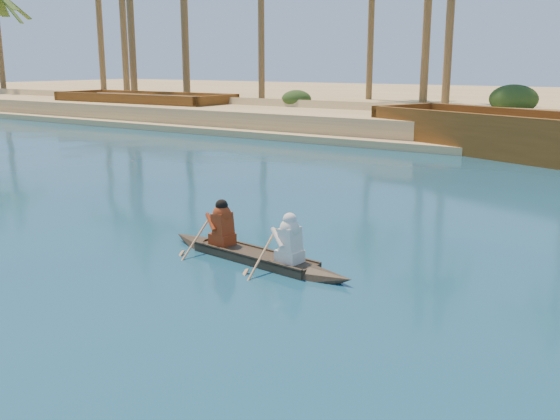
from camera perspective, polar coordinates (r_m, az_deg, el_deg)
The scene contains 5 objects.
sandy_embankment at distance 52.96m, azimuth 23.91°, elevation 8.41°, with size 150.00×51.00×1.50m.
shrub_cluster at distance 37.89m, azimuth 19.77°, elevation 8.28°, with size 100.00×6.00×2.40m, color #183613, non-canonical shape.
canoe at distance 12.91m, azimuth -2.35°, elevation -3.57°, with size 4.92×1.22×1.34m.
barge_left at distance 46.36m, azimuth -12.34°, elevation 9.03°, with size 13.78×4.87×2.28m.
barge_mid at distance 29.90m, azimuth 20.36°, elevation 6.28°, with size 14.03×8.82×2.22m.
Camera 1 is at (9.24, -5.14, 4.00)m, focal length 40.00 mm.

